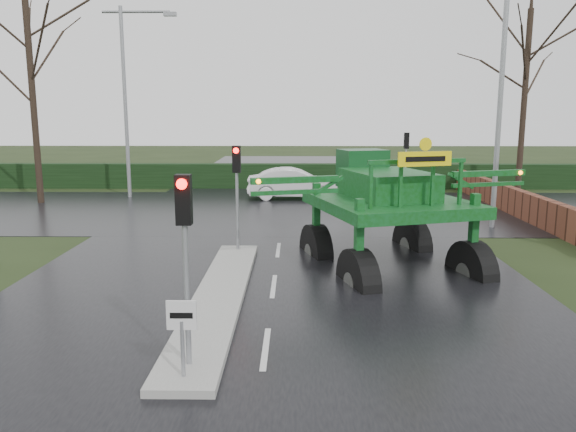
{
  "coord_description": "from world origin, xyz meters",
  "views": [
    {
      "loc": [
        0.58,
        -10.27,
        4.52
      ],
      "look_at": [
        0.39,
        3.52,
        2.0
      ],
      "focal_mm": 35.0,
      "sensor_mm": 36.0,
      "label": 1
    }
  ],
  "objects_px": {
    "street_light_right": "(494,75)",
    "crop_sprayer": "(356,198)",
    "traffic_signal_mid": "(237,175)",
    "white_sedan": "(294,199)",
    "traffic_signal_far": "(406,150)",
    "traffic_signal_near": "(185,230)",
    "street_light_left_far": "(130,85)",
    "keep_left_sign": "(182,326)"
  },
  "relations": [
    {
      "from": "traffic_signal_far",
      "to": "street_light_left_far",
      "type": "bearing_deg",
      "value": 0.03
    },
    {
      "from": "traffic_signal_near",
      "to": "traffic_signal_mid",
      "type": "xyz_separation_m",
      "value": [
        0.0,
        8.5,
        0.0
      ]
    },
    {
      "from": "traffic_signal_far",
      "to": "white_sedan",
      "type": "height_order",
      "value": "traffic_signal_far"
    },
    {
      "from": "traffic_signal_far",
      "to": "crop_sprayer",
      "type": "xyz_separation_m",
      "value": [
        -4.31,
        -15.53,
        -0.28
      ]
    },
    {
      "from": "traffic_signal_mid",
      "to": "keep_left_sign",
      "type": "bearing_deg",
      "value": -90.0
    },
    {
      "from": "street_light_left_far",
      "to": "traffic_signal_near",
      "type": "bearing_deg",
      "value": -71.83
    },
    {
      "from": "traffic_signal_mid",
      "to": "street_light_right",
      "type": "distance_m",
      "value": 11.05
    },
    {
      "from": "traffic_signal_far",
      "to": "white_sedan",
      "type": "bearing_deg",
      "value": 4.26
    },
    {
      "from": "keep_left_sign",
      "to": "traffic_signal_near",
      "type": "bearing_deg",
      "value": 90.0
    },
    {
      "from": "crop_sprayer",
      "to": "traffic_signal_mid",
      "type": "bearing_deg",
      "value": 122.42
    },
    {
      "from": "traffic_signal_far",
      "to": "street_light_left_far",
      "type": "height_order",
      "value": "street_light_left_far"
    },
    {
      "from": "keep_left_sign",
      "to": "white_sedan",
      "type": "height_order",
      "value": "keep_left_sign"
    },
    {
      "from": "traffic_signal_mid",
      "to": "street_light_left_far",
      "type": "distance_m",
      "value": 14.68
    },
    {
      "from": "traffic_signal_far",
      "to": "street_light_right",
      "type": "bearing_deg",
      "value": 101.95
    },
    {
      "from": "traffic_signal_near",
      "to": "street_light_right",
      "type": "relative_size",
      "value": 0.35
    },
    {
      "from": "traffic_signal_near",
      "to": "street_light_right",
      "type": "bearing_deg",
      "value": 53.87
    },
    {
      "from": "traffic_signal_near",
      "to": "street_light_right",
      "type": "xyz_separation_m",
      "value": [
        9.49,
        13.01,
        3.4
      ]
    },
    {
      "from": "traffic_signal_mid",
      "to": "white_sedan",
      "type": "relative_size",
      "value": 0.71
    },
    {
      "from": "traffic_signal_far",
      "to": "street_light_left_far",
      "type": "relative_size",
      "value": 0.35
    },
    {
      "from": "street_light_right",
      "to": "crop_sprayer",
      "type": "height_order",
      "value": "street_light_right"
    },
    {
      "from": "street_light_left_far",
      "to": "traffic_signal_far",
      "type": "bearing_deg",
      "value": 0.03
    },
    {
      "from": "crop_sprayer",
      "to": "keep_left_sign",
      "type": "bearing_deg",
      "value": -137.14
    },
    {
      "from": "keep_left_sign",
      "to": "white_sedan",
      "type": "xyz_separation_m",
      "value": [
        1.79,
        21.06,
        -1.06
      ]
    },
    {
      "from": "keep_left_sign",
      "to": "street_light_right",
      "type": "bearing_deg",
      "value": 54.88
    },
    {
      "from": "street_light_right",
      "to": "white_sedan",
      "type": "distance_m",
      "value": 12.34
    },
    {
      "from": "traffic_signal_far",
      "to": "traffic_signal_near",
      "type": "bearing_deg",
      "value": 69.64
    },
    {
      "from": "street_light_right",
      "to": "traffic_signal_mid",
      "type": "bearing_deg",
      "value": -154.6
    },
    {
      "from": "traffic_signal_far",
      "to": "crop_sprayer",
      "type": "relative_size",
      "value": 0.42
    },
    {
      "from": "keep_left_sign",
      "to": "street_light_right",
      "type": "xyz_separation_m",
      "value": [
        9.49,
        13.5,
        4.93
      ]
    },
    {
      "from": "traffic_signal_mid",
      "to": "white_sedan",
      "type": "bearing_deg",
      "value": 81.56
    },
    {
      "from": "traffic_signal_near",
      "to": "traffic_signal_mid",
      "type": "distance_m",
      "value": 8.5
    },
    {
      "from": "keep_left_sign",
      "to": "traffic_signal_mid",
      "type": "distance_m",
      "value": 9.12
    },
    {
      "from": "traffic_signal_near",
      "to": "traffic_signal_far",
      "type": "distance_m",
      "value": 22.42
    },
    {
      "from": "traffic_signal_far",
      "to": "white_sedan",
      "type": "relative_size",
      "value": 0.71
    },
    {
      "from": "street_light_left_far",
      "to": "crop_sprayer",
      "type": "bearing_deg",
      "value": -56.2
    },
    {
      "from": "street_light_left_far",
      "to": "crop_sprayer",
      "type": "relative_size",
      "value": 1.19
    },
    {
      "from": "traffic_signal_far",
      "to": "crop_sprayer",
      "type": "bearing_deg",
      "value": 74.5
    },
    {
      "from": "traffic_signal_mid",
      "to": "street_light_right",
      "type": "relative_size",
      "value": 0.35
    },
    {
      "from": "traffic_signal_mid",
      "to": "crop_sprayer",
      "type": "xyz_separation_m",
      "value": [
        3.49,
        -3.01,
        -0.28
      ]
    },
    {
      "from": "street_light_right",
      "to": "crop_sprayer",
      "type": "xyz_separation_m",
      "value": [
        -6.0,
        -7.52,
        -3.68
      ]
    },
    {
      "from": "street_light_right",
      "to": "white_sedan",
      "type": "bearing_deg",
      "value": 135.53
    },
    {
      "from": "traffic_signal_mid",
      "to": "white_sedan",
      "type": "distance_m",
      "value": 12.47
    }
  ]
}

